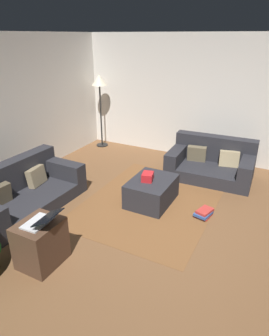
{
  "coord_description": "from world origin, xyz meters",
  "views": [
    {
      "loc": [
        -3.17,
        -1.26,
        2.54
      ],
      "look_at": [
        0.39,
        0.58,
        0.75
      ],
      "focal_mm": 31.93,
      "sensor_mm": 36.0,
      "label": 1
    }
  ],
  "objects_px": {
    "ottoman": "(152,191)",
    "gift_box": "(148,177)",
    "side_table": "(41,243)",
    "couch_left": "(22,191)",
    "couch_right": "(211,163)",
    "laptop": "(41,221)",
    "book_stack": "(204,213)",
    "corner_lamp": "(100,86)",
    "tv_remote": "(149,180)"
  },
  "relations": [
    {
      "from": "ottoman",
      "to": "gift_box",
      "type": "height_order",
      "value": "gift_box"
    },
    {
      "from": "side_table",
      "to": "couch_left",
      "type": "bearing_deg",
      "value": 54.89
    },
    {
      "from": "couch_left",
      "to": "couch_right",
      "type": "relative_size",
      "value": 1.18
    },
    {
      "from": "laptop",
      "to": "book_stack",
      "type": "bearing_deg",
      "value": -36.63
    },
    {
      "from": "book_stack",
      "to": "corner_lamp",
      "type": "height_order",
      "value": "corner_lamp"
    },
    {
      "from": "ottoman",
      "to": "tv_remote",
      "type": "bearing_deg",
      "value": 122.7
    },
    {
      "from": "gift_box",
      "to": "tv_remote",
      "type": "relative_size",
      "value": 1.35
    },
    {
      "from": "couch_right",
      "to": "corner_lamp",
      "type": "bearing_deg",
      "value": -12.08
    },
    {
      "from": "couch_right",
      "to": "book_stack",
      "type": "distance_m",
      "value": 1.53
    },
    {
      "from": "ottoman",
      "to": "tv_remote",
      "type": "xyz_separation_m",
      "value": [
        -0.03,
        0.04,
        0.21
      ]
    },
    {
      "from": "corner_lamp",
      "to": "couch_left",
      "type": "bearing_deg",
      "value": -171.41
    },
    {
      "from": "couch_left",
      "to": "laptop",
      "type": "distance_m",
      "value": 1.57
    },
    {
      "from": "couch_left",
      "to": "ottoman",
      "type": "distance_m",
      "value": 2.08
    },
    {
      "from": "ottoman",
      "to": "tv_remote",
      "type": "distance_m",
      "value": 0.22
    },
    {
      "from": "ottoman",
      "to": "book_stack",
      "type": "bearing_deg",
      "value": -91.66
    },
    {
      "from": "couch_left",
      "to": "laptop",
      "type": "bearing_deg",
      "value": 57.64
    },
    {
      "from": "couch_left",
      "to": "side_table",
      "type": "bearing_deg",
      "value": 56.21
    },
    {
      "from": "couch_right",
      "to": "side_table",
      "type": "relative_size",
      "value": 2.83
    },
    {
      "from": "tv_remote",
      "to": "book_stack",
      "type": "relative_size",
      "value": 0.49
    },
    {
      "from": "couch_left",
      "to": "book_stack",
      "type": "distance_m",
      "value": 2.88
    },
    {
      "from": "tv_remote",
      "to": "laptop",
      "type": "height_order",
      "value": "laptop"
    },
    {
      "from": "ottoman",
      "to": "laptop",
      "type": "distance_m",
      "value": 2.03
    },
    {
      "from": "couch_left",
      "to": "couch_right",
      "type": "height_order",
      "value": "couch_right"
    },
    {
      "from": "gift_box",
      "to": "side_table",
      "type": "relative_size",
      "value": 0.38
    },
    {
      "from": "ottoman",
      "to": "gift_box",
      "type": "xyz_separation_m",
      "value": [
        -0.04,
        0.06,
        0.27
      ]
    },
    {
      "from": "ottoman",
      "to": "book_stack",
      "type": "relative_size",
      "value": 2.6
    },
    {
      "from": "couch_right",
      "to": "side_table",
      "type": "distance_m",
      "value": 3.59
    },
    {
      "from": "ottoman",
      "to": "laptop",
      "type": "relative_size",
      "value": 2.11
    },
    {
      "from": "gift_box",
      "to": "tv_remote",
      "type": "xyz_separation_m",
      "value": [
        0.01,
        -0.01,
        -0.05
      ]
    },
    {
      "from": "couch_left",
      "to": "side_table",
      "type": "distance_m",
      "value": 1.48
    },
    {
      "from": "gift_box",
      "to": "couch_left",
      "type": "bearing_deg",
      "value": 120.64
    },
    {
      "from": "couch_left",
      "to": "corner_lamp",
      "type": "bearing_deg",
      "value": -170.1
    },
    {
      "from": "side_table",
      "to": "corner_lamp",
      "type": "distance_m",
      "value": 4.39
    },
    {
      "from": "couch_right",
      "to": "laptop",
      "type": "xyz_separation_m",
      "value": [
        -3.38,
        1.12,
        0.35
      ]
    },
    {
      "from": "corner_lamp",
      "to": "ottoman",
      "type": "bearing_deg",
      "value": -131.16
    },
    {
      "from": "couch_right",
      "to": "book_stack",
      "type": "xyz_separation_m",
      "value": [
        -1.49,
        -0.28,
        -0.22
      ]
    },
    {
      "from": "couch_left",
      "to": "couch_right",
      "type": "bearing_deg",
      "value": 137.91
    },
    {
      "from": "book_stack",
      "to": "couch_right",
      "type": "bearing_deg",
      "value": 10.72
    },
    {
      "from": "laptop",
      "to": "couch_right",
      "type": "bearing_deg",
      "value": -18.37
    },
    {
      "from": "side_table",
      "to": "laptop",
      "type": "xyz_separation_m",
      "value": [
        0.0,
        -0.06,
        0.34
      ]
    },
    {
      "from": "laptop",
      "to": "gift_box",
      "type": "bearing_deg",
      "value": -13.74
    },
    {
      "from": "tv_remote",
      "to": "book_stack",
      "type": "xyz_separation_m",
      "value": [
        0.0,
        -0.93,
        -0.36
      ]
    },
    {
      "from": "side_table",
      "to": "couch_right",
      "type": "bearing_deg",
      "value": -19.28
    },
    {
      "from": "couch_right",
      "to": "tv_remote",
      "type": "xyz_separation_m",
      "value": [
        -1.49,
        0.65,
        0.14
      ]
    },
    {
      "from": "couch_left",
      "to": "laptop",
      "type": "height_order",
      "value": "laptop"
    },
    {
      "from": "laptop",
      "to": "book_stack",
      "type": "relative_size",
      "value": 1.23
    },
    {
      "from": "book_stack",
      "to": "corner_lamp",
      "type": "xyz_separation_m",
      "value": [
        1.99,
        3.14,
        1.41
      ]
    },
    {
      "from": "gift_box",
      "to": "couch_right",
      "type": "bearing_deg",
      "value": -23.79
    },
    {
      "from": "couch_right",
      "to": "couch_left",
      "type": "bearing_deg",
      "value": 44.4
    },
    {
      "from": "ottoman",
      "to": "corner_lamp",
      "type": "distance_m",
      "value": 3.24
    }
  ]
}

